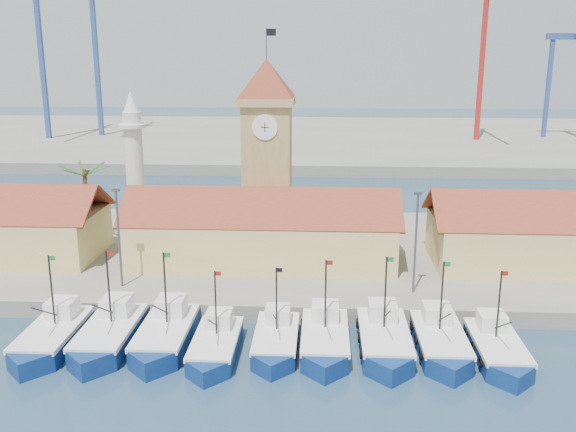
# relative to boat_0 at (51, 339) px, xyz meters

# --- Properties ---
(ground) EXTENTS (400.00, 400.00, 0.00)m
(ground) POSITION_rel_boat_0_xyz_m (14.69, -2.61, -0.78)
(ground) COLOR #1A3347
(ground) RESTS_ON ground
(quay) EXTENTS (140.00, 32.00, 1.50)m
(quay) POSITION_rel_boat_0_xyz_m (14.69, 21.39, -0.03)
(quay) COLOR gray
(quay) RESTS_ON ground
(terminal) EXTENTS (240.00, 80.00, 2.00)m
(terminal) POSITION_rel_boat_0_xyz_m (14.69, 107.39, 0.22)
(terminal) COLOR gray
(terminal) RESTS_ON ground
(boat_0) EXTENTS (3.66, 10.04, 7.59)m
(boat_0) POSITION_rel_boat_0_xyz_m (0.00, 0.00, 0.00)
(boat_0) COLOR navy
(boat_0) RESTS_ON ground
(boat_1) EXTENTS (3.80, 10.42, 7.88)m
(boat_1) POSITION_rel_boat_0_xyz_m (4.28, 0.47, 0.03)
(boat_1) COLOR navy
(boat_1) RESTS_ON ground
(boat_2) EXTENTS (3.75, 10.26, 7.77)m
(boat_2) POSITION_rel_boat_0_xyz_m (8.62, 0.69, 0.02)
(boat_2) COLOR navy
(boat_2) RESTS_ON ground
(boat_3) EXTENTS (3.29, 9.02, 6.82)m
(boat_3) POSITION_rel_boat_0_xyz_m (12.75, -0.67, -0.08)
(boat_3) COLOR navy
(boat_3) RESTS_ON ground
(boat_4) EXTENTS (3.27, 8.95, 6.77)m
(boat_4) POSITION_rel_boat_0_xyz_m (17.21, 0.48, -0.08)
(boat_4) COLOR navy
(boat_4) RESTS_ON ground
(boat_5) EXTENTS (3.56, 9.76, 7.39)m
(boat_5) POSITION_rel_boat_0_xyz_m (20.93, 0.66, -0.02)
(boat_5) COLOR navy
(boat_5) RESTS_ON ground
(boat_6) EXTENTS (3.71, 10.17, 7.70)m
(boat_6) POSITION_rel_boat_0_xyz_m (25.44, 0.74, 0.01)
(boat_6) COLOR navy
(boat_6) RESTS_ON ground
(boat_7) EXTENTS (3.57, 9.77, 7.39)m
(boat_7) POSITION_rel_boat_0_xyz_m (29.66, 0.76, -0.02)
(boat_7) COLOR navy
(boat_7) RESTS_ON ground
(boat_8) EXTENTS (3.41, 9.34, 7.06)m
(boat_8) POSITION_rel_boat_0_xyz_m (33.67, -0.15, -0.05)
(boat_8) COLOR navy
(boat_8) RESTS_ON ground
(hall_center) EXTENTS (27.04, 10.13, 7.61)m
(hall_center) POSITION_rel_boat_0_xyz_m (14.69, 17.39, 3.20)
(hall_center) COLOR #E1D17B
(hall_center) RESTS_ON quay
(clock_tower) EXTENTS (5.80, 5.80, 22.70)m
(clock_tower) POSITION_rel_boat_0_xyz_m (14.69, 23.39, 11.18)
(clock_tower) COLOR tan
(clock_tower) RESTS_ON quay
(minaret) EXTENTS (3.00, 3.00, 16.30)m
(minaret) POSITION_rel_boat_0_xyz_m (-0.31, 25.39, 8.94)
(minaret) COLOR silver
(minaret) RESTS_ON quay
(palm_tree) EXTENTS (5.60, 5.03, 8.39)m
(palm_tree) POSITION_rel_boat_0_xyz_m (-5.31, 23.39, 5.46)
(palm_tree) COLOR brown
(palm_tree) RESTS_ON quay
(lamp_posts) EXTENTS (80.70, 0.25, 9.03)m
(lamp_posts) POSITION_rel_boat_0_xyz_m (15.19, 9.39, 5.69)
(lamp_posts) COLOR #3F3F44
(lamp_posts) RESTS_ON quay
(crane_blue_far) EXTENTS (1.00, 33.21, 44.59)m
(crane_blue_far) POSITION_rel_boat_0_xyz_m (-42.06, 97.98, 26.00)
(crane_blue_far) COLOR #2F4B8F
(crane_blue_far) RESTS_ON terminal
(crane_blue_near) EXTENTS (1.00, 29.32, 42.31)m
(crane_blue_near) POSITION_rel_boat_0_xyz_m (-31.81, 104.45, 24.42)
(crane_blue_near) COLOR #2F4B8F
(crane_blue_near) RESTS_ON terminal
(crane_red_right) EXTENTS (1.00, 33.31, 41.01)m
(crane_red_right) POSITION_rel_boat_0_xyz_m (55.19, 100.87, 24.03)
(crane_red_right) COLOR red
(crane_red_right) RESTS_ON terminal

